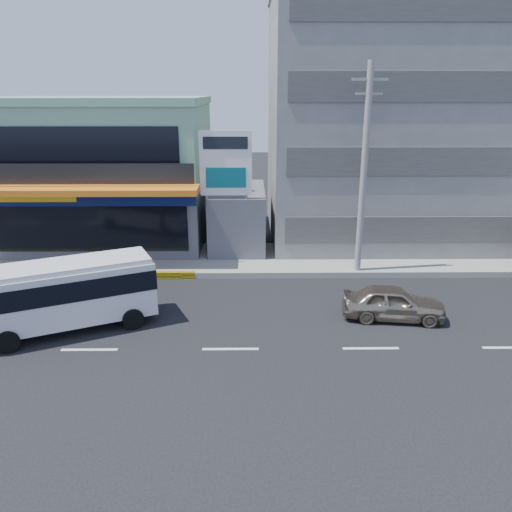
{
  "coord_description": "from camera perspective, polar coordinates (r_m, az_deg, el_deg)",
  "views": [
    {
      "loc": [
        0.75,
        -15.76,
        8.71
      ],
      "look_at": [
        0.95,
        3.88,
        2.2
      ],
      "focal_mm": 35.0,
      "sensor_mm": 36.0,
      "label": 1
    }
  ],
  "objects": [
    {
      "name": "billboard",
      "position": [
        25.27,
        -3.46,
        9.7
      ],
      "size": [
        2.6,
        0.18,
        6.9
      ],
      "color": "gray",
      "rests_on": "ground"
    },
    {
      "name": "minibus",
      "position": [
        20.06,
        -20.82,
        -3.69
      ],
      "size": [
        6.66,
        4.5,
        2.67
      ],
      "color": "silver",
      "rests_on": "ground"
    },
    {
      "name": "sedan",
      "position": [
        20.72,
        15.44,
        -5.15
      ],
      "size": [
        4.19,
        2.13,
        1.37
      ],
      "primitive_type": "imported",
      "rotation": [
        0.0,
        0.0,
        1.44
      ],
      "color": "tan",
      "rests_on": "ground"
    },
    {
      "name": "motorcycle_rider",
      "position": [
        22.27,
        -14.64,
        -3.44
      ],
      "size": [
        1.68,
        1.0,
        2.04
      ],
      "color": "#510B18",
      "rests_on": "ground"
    },
    {
      "name": "concrete_building",
      "position": [
        32.17,
        16.69,
        14.56
      ],
      "size": [
        16.0,
        12.0,
        14.0
      ],
      "primitive_type": "cube",
      "color": "gray",
      "rests_on": "ground"
    },
    {
      "name": "utility_pole_near",
      "position": [
        24.01,
        12.22,
        9.41
      ],
      "size": [
        1.6,
        0.3,
        10.0
      ],
      "color": "#999993",
      "rests_on": "ground"
    },
    {
      "name": "shop_building",
      "position": [
        31.32,
        -17.0,
        8.9
      ],
      "size": [
        12.4,
        11.7,
        8.0
      ],
      "color": "#4C4C51",
      "rests_on": "ground"
    },
    {
      "name": "ground",
      "position": [
        18.02,
        -2.94,
        -10.59
      ],
      "size": [
        120.0,
        120.0,
        0.0
      ],
      "primitive_type": "plane",
      "color": "black",
      "rests_on": "ground"
    },
    {
      "name": "sidewalk",
      "position": [
        27.01,
        8.51,
        -0.35
      ],
      "size": [
        70.0,
        5.0,
        0.3
      ],
      "primitive_type": "cube",
      "color": "gray",
      "rests_on": "ground"
    },
    {
      "name": "satellite_dish",
      "position": [
        27.26,
        -2.16,
        7.47
      ],
      "size": [
        1.5,
        1.5,
        0.15
      ],
      "primitive_type": "cylinder",
      "color": "slate",
      "rests_on": "gap_structure"
    },
    {
      "name": "gap_structure",
      "position": [
        28.63,
        -2.07,
        4.26
      ],
      "size": [
        3.0,
        6.0,
        3.5
      ],
      "primitive_type": "cube",
      "color": "#4C4C51",
      "rests_on": "ground"
    }
  ]
}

